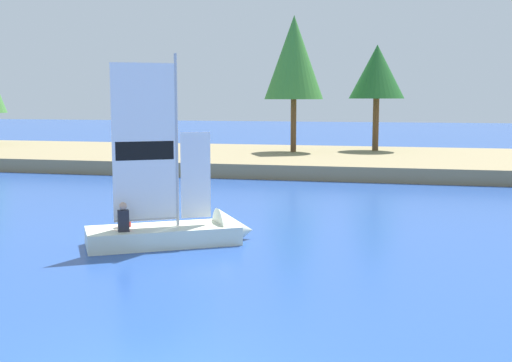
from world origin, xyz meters
name	(u,v)px	position (x,y,z in m)	size (l,w,h in m)	color
shore_bank	(346,161)	(0.00, 29.45, 0.36)	(80.00, 13.42, 0.73)	#897A56
shoreline_tree_centre	(294,58)	(-3.26, 30.59, 6.30)	(3.50, 3.50, 8.05)	brown
shoreline_tree_midright	(377,72)	(1.49, 32.72, 5.50)	(3.37, 3.37, 6.43)	brown
sailboat	(188,229)	(-2.40, 8.74, 0.40)	(4.66, 3.55, 5.55)	silver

